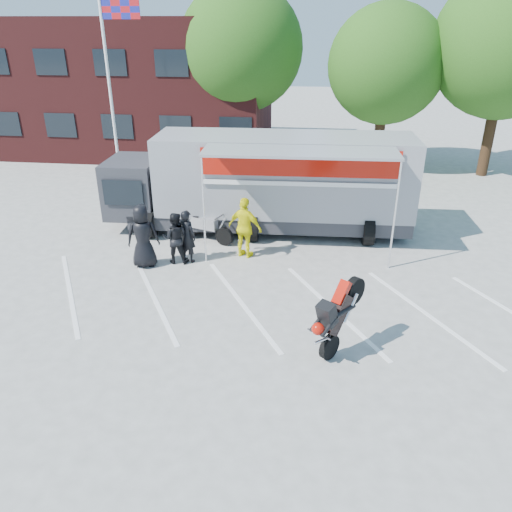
% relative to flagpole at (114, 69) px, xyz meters
% --- Properties ---
extents(ground, '(100.00, 100.00, 0.00)m').
position_rel_flagpole_xyz_m(ground, '(6.24, -10.00, -5.05)').
color(ground, '#ACACA6').
rests_on(ground, ground).
extents(parking_bay_lines, '(18.09, 13.33, 0.01)m').
position_rel_flagpole_xyz_m(parking_bay_lines, '(6.24, -9.00, -5.05)').
color(parking_bay_lines, white).
rests_on(parking_bay_lines, ground).
extents(office_building, '(18.00, 8.00, 7.00)m').
position_rel_flagpole_xyz_m(office_building, '(-3.76, 8.00, -1.55)').
color(office_building, '#4C1918').
rests_on(office_building, ground).
extents(flagpole, '(1.61, 0.12, 8.00)m').
position_rel_flagpole_xyz_m(flagpole, '(0.00, 0.00, 0.00)').
color(flagpole, white).
rests_on(flagpole, ground).
extents(tree_left, '(6.12, 6.12, 8.64)m').
position_rel_flagpole_xyz_m(tree_left, '(4.24, 6.00, 0.51)').
color(tree_left, '#382314').
rests_on(tree_left, ground).
extents(tree_mid, '(5.44, 5.44, 7.68)m').
position_rel_flagpole_xyz_m(tree_mid, '(11.24, 5.00, -0.11)').
color(tree_mid, '#382314').
rests_on(tree_mid, ground).
extents(tree_right, '(6.46, 6.46, 9.12)m').
position_rel_flagpole_xyz_m(tree_right, '(16.24, 4.50, 0.82)').
color(tree_right, '#382314').
rests_on(tree_right, ground).
extents(transporter_truck, '(10.73, 5.46, 3.36)m').
position_rel_flagpole_xyz_m(transporter_truck, '(6.67, -3.78, -5.05)').
color(transporter_truck, gray).
rests_on(transporter_truck, ground).
extents(parked_motorcycle, '(2.20, 1.34, 1.09)m').
position_rel_flagpole_xyz_m(parked_motorcycle, '(4.65, -5.09, -5.05)').
color(parked_motorcycle, '#B4B4B9').
rests_on(parked_motorcycle, ground).
extents(stunt_bike_rider, '(1.60, 1.78, 1.93)m').
position_rel_flagpole_xyz_m(stunt_bike_rider, '(9.11, -10.65, -5.05)').
color(stunt_bike_rider, black).
rests_on(stunt_bike_rider, ground).
extents(spectator_leather_a, '(1.08, 0.84, 1.96)m').
position_rel_flagpole_xyz_m(spectator_leather_a, '(3.21, -7.15, -4.08)').
color(spectator_leather_a, black).
rests_on(spectator_leather_a, ground).
extents(spectator_leather_b, '(0.72, 0.61, 1.67)m').
position_rel_flagpole_xyz_m(spectator_leather_b, '(4.43, -6.65, -4.22)').
color(spectator_leather_b, black).
rests_on(spectator_leather_b, ground).
extents(spectator_leather_c, '(0.82, 0.66, 1.61)m').
position_rel_flagpole_xyz_m(spectator_leather_c, '(4.09, -6.79, -4.25)').
color(spectator_leather_c, black).
rests_on(spectator_leather_c, ground).
extents(spectator_hivis, '(1.23, 0.84, 1.94)m').
position_rel_flagpole_xyz_m(spectator_hivis, '(6.14, -6.11, -4.08)').
color(spectator_hivis, '#F9F10D').
rests_on(spectator_hivis, ground).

